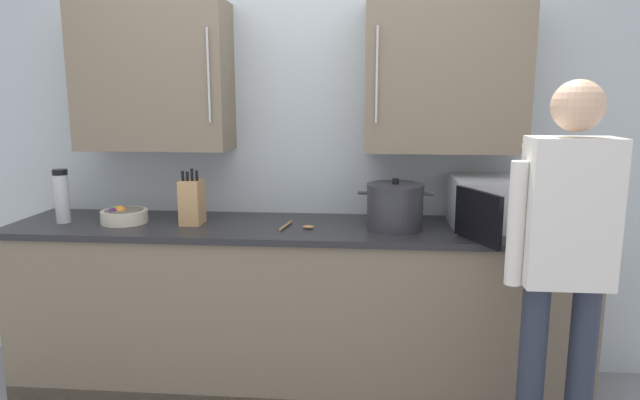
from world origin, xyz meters
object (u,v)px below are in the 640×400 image
object	(u,v)px
fruit_bowl	(124,215)
knife_block	(192,202)
wooden_spoon	(298,226)
microwave_oven	(494,203)
thermos_flask	(62,196)
stock_pot	(395,206)
person_figure	(564,252)

from	to	relation	value
fruit_bowl	knife_block	size ratio (longest dim) A/B	0.82
wooden_spoon	microwave_oven	bearing A→B (deg)	5.52
thermos_flask	stock_pot	bearing A→B (deg)	0.52
wooden_spoon	stock_pot	xyz separation A→B (m)	(0.51, 0.03, 0.11)
thermos_flask	microwave_oven	bearing A→B (deg)	2.00
stock_pot	person_figure	bearing A→B (deg)	-45.24
wooden_spoon	person_figure	xyz separation A→B (m)	(1.16, -0.62, 0.06)
wooden_spoon	stock_pot	bearing A→B (deg)	3.88
stock_pot	fruit_bowl	world-z (taller)	stock_pot
knife_block	thermos_flask	xyz separation A→B (m)	(-0.72, -0.03, 0.03)
fruit_bowl	wooden_spoon	bearing A→B (deg)	-2.41
fruit_bowl	thermos_flask	bearing A→B (deg)	-176.12
microwave_oven	wooden_spoon	bearing A→B (deg)	-174.48
microwave_oven	wooden_spoon	world-z (taller)	microwave_oven
microwave_oven	knife_block	size ratio (longest dim) A/B	2.35
wooden_spoon	fruit_bowl	distance (m)	0.97
wooden_spoon	thermos_flask	world-z (taller)	thermos_flask
microwave_oven	stock_pot	size ratio (longest dim) A/B	1.84
thermos_flask	person_figure	xyz separation A→B (m)	(2.47, -0.64, -0.08)
stock_pot	fruit_bowl	bearing A→B (deg)	179.75
wooden_spoon	fruit_bowl	size ratio (longest dim) A/B	0.76
fruit_bowl	microwave_oven	bearing A→B (deg)	1.68
microwave_oven	fruit_bowl	size ratio (longest dim) A/B	2.87
knife_block	wooden_spoon	bearing A→B (deg)	-4.91
microwave_oven	stock_pot	distance (m)	0.53
stock_pot	person_figure	xyz separation A→B (m)	(0.65, -0.65, -0.05)
wooden_spoon	thermos_flask	xyz separation A→B (m)	(-1.31, 0.02, 0.14)
wooden_spoon	knife_block	xyz separation A→B (m)	(-0.59, 0.05, 0.11)
wooden_spoon	knife_block	size ratio (longest dim) A/B	0.62
stock_pot	person_figure	size ratio (longest dim) A/B	0.23
fruit_bowl	thermos_flask	xyz separation A→B (m)	(-0.34, -0.02, 0.11)
thermos_flask	knife_block	bearing A→B (deg)	2.56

